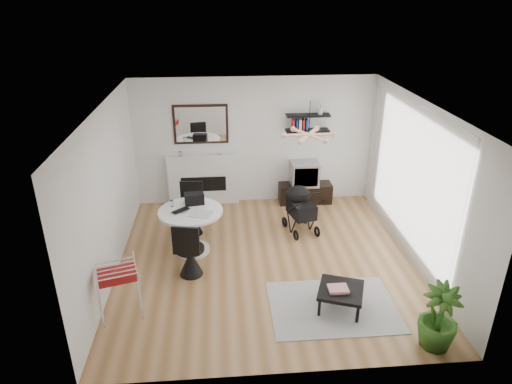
{
  "coord_description": "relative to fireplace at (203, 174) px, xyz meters",
  "views": [
    {
      "loc": [
        -0.72,
        -6.62,
        4.32
      ],
      "look_at": [
        -0.14,
        0.4,
        1.13
      ],
      "focal_mm": 32.0,
      "sensor_mm": 36.0,
      "label": 1
    }
  ],
  "objects": [
    {
      "name": "drinking_glass",
      "position": [
        -0.5,
        -1.8,
        0.18
      ],
      "size": [
        0.06,
        0.06,
        0.11
      ],
      "primitive_type": "cylinder",
      "color": "white",
      "rests_on": "dining_table"
    },
    {
      "name": "chair_far",
      "position": [
        -0.2,
        -1.3,
        -0.37
      ],
      "size": [
        0.47,
        0.48,
        0.99
      ],
      "rotation": [
        0.0,
        0.0,
        -0.04
      ],
      "color": "black",
      "rests_on": "floor"
    },
    {
      "name": "coffee_table",
      "position": [
        2.05,
        -3.75,
        -0.39
      ],
      "size": [
        0.8,
        0.8,
        0.32
      ],
      "rotation": [
        0.0,
        0.0,
        -0.35
      ],
      "color": "black",
      "rests_on": "rug"
    },
    {
      "name": "tv_console",
      "position": [
        2.19,
        -0.13,
        -0.47
      ],
      "size": [
        1.13,
        0.4,
        0.42
      ],
      "primitive_type": "cube",
      "color": "black",
      "rests_on": "floor"
    },
    {
      "name": "wall_right",
      "position": [
        3.6,
        -2.42,
        0.66
      ],
      "size": [
        0.0,
        5.0,
        5.0
      ],
      "primitive_type": "plane",
      "rotation": [
        1.57,
        0.0,
        -1.57
      ],
      "color": "white",
      "rests_on": "floor"
    },
    {
      "name": "black_bag",
      "position": [
        -0.1,
        -1.73,
        0.23
      ],
      "size": [
        0.36,
        0.25,
        0.2
      ],
      "primitive_type": "cube",
      "rotation": [
        0.0,
        0.0,
        0.16
      ],
      "color": "black",
      "rests_on": "dining_table"
    },
    {
      "name": "drying_rack",
      "position": [
        -1.08,
        -3.73,
        -0.23
      ],
      "size": [
        0.7,
        0.68,
        0.86
      ],
      "rotation": [
        0.0,
        0.0,
        0.29
      ],
      "color": "white",
      "rests_on": "floor"
    },
    {
      "name": "magazines",
      "position": [
        2.0,
        -3.77,
        -0.33
      ],
      "size": [
        0.28,
        0.22,
        0.04
      ],
      "primitive_type": "cube",
      "rotation": [
        0.0,
        0.0,
        0.0
      ],
      "color": "#DE373B",
      "rests_on": "coffee_table"
    },
    {
      "name": "shelf_lower",
      "position": [
        2.19,
        -0.05,
        0.91
      ],
      "size": [
        0.9,
        0.25,
        0.04
      ],
      "primitive_type": "cube",
      "color": "black",
      "rests_on": "wall_back"
    },
    {
      "name": "potted_plant",
      "position": [
        3.09,
        -4.61,
        -0.23
      ],
      "size": [
        0.52,
        0.52,
        0.92
      ],
      "primitive_type": "imported",
      "rotation": [
        0.0,
        0.0,
        -0.01
      ],
      "color": "#2F5F1B",
      "rests_on": "floor"
    },
    {
      "name": "pendant_lamp",
      "position": [
        1.8,
        -2.12,
        1.46
      ],
      "size": [
        0.9,
        0.9,
        0.1
      ],
      "primitive_type": null,
      "color": "tan",
      "rests_on": "ceiling"
    },
    {
      "name": "ceiling",
      "position": [
        1.1,
        -2.42,
        2.01
      ],
      "size": [
        5.0,
        5.0,
        0.0
      ],
      "primitive_type": "plane",
      "color": "white",
      "rests_on": "wall_back"
    },
    {
      "name": "stroller",
      "position": [
        1.86,
        -1.36,
        -0.27
      ],
      "size": [
        0.66,
        0.86,
        0.97
      ],
      "rotation": [
        0.0,
        0.0,
        0.25
      ],
      "color": "black",
      "rests_on": "floor"
    },
    {
      "name": "fireplace",
      "position": [
        0.0,
        0.0,
        0.0
      ],
      "size": [
        1.5,
        0.17,
        2.16
      ],
      "color": "white",
      "rests_on": "floor"
    },
    {
      "name": "sheer_curtain",
      "position": [
        3.5,
        -2.22,
        0.66
      ],
      "size": [
        0.04,
        3.6,
        2.6
      ],
      "primitive_type": "cube",
      "color": "white",
      "rests_on": "wall_right"
    },
    {
      "name": "chair_near",
      "position": [
        -0.16,
        -2.72,
        -0.37
      ],
      "size": [
        0.48,
        0.5,
        0.98
      ],
      "rotation": [
        0.0,
        0.0,
        2.96
      ],
      "color": "black",
      "rests_on": "floor"
    },
    {
      "name": "crt_tv",
      "position": [
        2.15,
        -0.14,
        -0.0
      ],
      "size": [
        0.59,
        0.51,
        0.51
      ],
      "color": "#AAABAD",
      "rests_on": "tv_console"
    },
    {
      "name": "newspaper",
      "position": [
        0.02,
        -2.14,
        0.13
      ],
      "size": [
        0.43,
        0.4,
        0.01
      ],
      "primitive_type": "cube",
      "rotation": [
        0.0,
        0.0,
        -0.36
      ],
      "color": "silver",
      "rests_on": "dining_table"
    },
    {
      "name": "rug",
      "position": [
        1.96,
        -3.72,
        -0.68
      ],
      "size": [
        1.85,
        1.34,
        0.01
      ],
      "primitive_type": "cube",
      "color": "#AAAAAA",
      "rests_on": "floor"
    },
    {
      "name": "dining_table",
      "position": [
        -0.17,
        -1.99,
        -0.15
      ],
      "size": [
        1.11,
        1.11,
        0.81
      ],
      "color": "white",
      "rests_on": "floor"
    },
    {
      "name": "laptop",
      "position": [
        -0.3,
        -2.05,
        0.14
      ],
      "size": [
        0.38,
        0.37,
        0.03
      ],
      "primitive_type": "imported",
      "rotation": [
        0.0,
        0.0,
        0.69
      ],
      "color": "black",
      "rests_on": "dining_table"
    },
    {
      "name": "wall_back",
      "position": [
        1.1,
        0.08,
        0.66
      ],
      "size": [
        5.0,
        0.0,
        5.0
      ],
      "primitive_type": "plane",
      "rotation": [
        1.57,
        0.0,
        0.0
      ],
      "color": "white",
      "rests_on": "floor"
    },
    {
      "name": "wall_left",
      "position": [
        -1.4,
        -2.42,
        0.66
      ],
      "size": [
        0.0,
        5.0,
        5.0
      ],
      "primitive_type": "plane",
      "rotation": [
        1.57,
        0.0,
        1.57
      ],
      "color": "white",
      "rests_on": "floor"
    },
    {
      "name": "shelf_upper",
      "position": [
        2.19,
        -0.05,
        1.23
      ],
      "size": [
        0.9,
        0.25,
        0.04
      ],
      "primitive_type": "cube",
      "color": "black",
      "rests_on": "wall_back"
    },
    {
      "name": "floor",
      "position": [
        1.1,
        -2.42,
        -0.69
      ],
      "size": [
        5.0,
        5.0,
        0.0
      ],
      "primitive_type": "plane",
      "color": "olive",
      "rests_on": "ground"
    }
  ]
}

